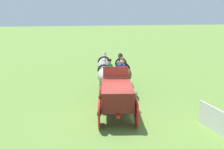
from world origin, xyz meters
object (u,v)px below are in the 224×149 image
object	(u,v)px
show_wagon	(117,94)
draft_horse_lead_off	(121,67)
draft_horse_rear_near	(104,76)
draft_horse_lead_near	(104,66)
draft_horse_rear_off	(124,74)

from	to	relation	value
show_wagon	draft_horse_lead_off	size ratio (longest dim) A/B	1.97
draft_horse_rear_near	draft_horse_lead_near	world-z (taller)	draft_horse_lead_near
show_wagon	draft_horse_lead_off	distance (m)	6.28
show_wagon	draft_horse_rear_off	size ratio (longest dim) A/B	1.90
draft_horse_lead_near	draft_horse_rear_near	bearing A→B (deg)	167.61
draft_horse_lead_near	draft_horse_lead_off	bearing A→B (deg)	-101.71
show_wagon	draft_horse_rear_near	world-z (taller)	show_wagon
draft_horse_rear_near	show_wagon	bearing A→B (deg)	177.70
show_wagon	draft_horse_lead_near	world-z (taller)	show_wagon
draft_horse_lead_near	draft_horse_lead_off	xyz separation A→B (m)	(-0.26, -1.27, -0.10)
show_wagon	draft_horse_rear_near	size ratio (longest dim) A/B	1.90
draft_horse_lead_near	show_wagon	bearing A→B (deg)	173.56
show_wagon	draft_horse_lead_near	xyz separation A→B (m)	(6.22, -0.70, 0.18)
draft_horse_rear_off	draft_horse_lead_near	bearing A→B (deg)	14.23
draft_horse_rear_near	draft_horse_rear_off	bearing A→B (deg)	-103.07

